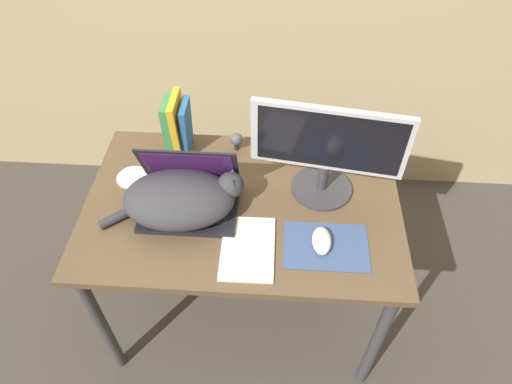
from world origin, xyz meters
name	(u,v)px	position (x,y,z in m)	size (l,w,h in m)	color
ground_plane	(239,381)	(0.00, 0.00, 0.00)	(12.00, 12.00, 0.00)	#3D3833
desk	(243,218)	(0.00, 0.36, 0.63)	(1.12, 0.72, 0.71)	brown
laptop	(190,195)	(-0.18, 0.34, 0.76)	(0.33, 0.24, 0.24)	black
cat	(181,198)	(-0.20, 0.30, 0.79)	(0.48, 0.28, 0.15)	#333338
external_monitor	(327,149)	(0.28, 0.45, 0.91)	(0.52, 0.22, 0.36)	#333338
mousepad	(326,246)	(0.29, 0.19, 0.72)	(0.28, 0.19, 0.00)	#384C75
computer_mouse	(322,241)	(0.27, 0.20, 0.73)	(0.06, 0.11, 0.04)	silver
book_row	(177,126)	(-0.27, 0.64, 0.83)	(0.09, 0.15, 0.24)	#387A42
notepad	(248,248)	(0.03, 0.16, 0.72)	(0.18, 0.26, 0.01)	silver
webcam	(236,140)	(-0.05, 0.64, 0.76)	(0.05, 0.05, 0.07)	#232328
cd_disc	(133,177)	(-0.42, 0.46, 0.71)	(0.12, 0.12, 0.00)	silver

